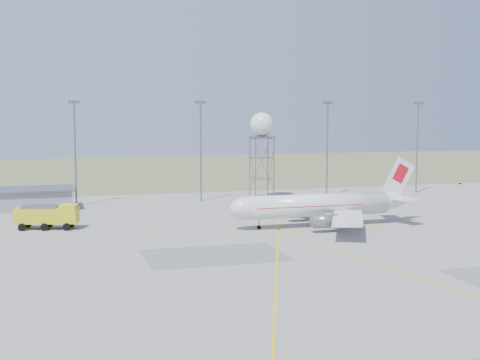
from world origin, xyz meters
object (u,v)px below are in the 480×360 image
object	(u,v)px
airliner_main	(321,206)
baggage_tug	(39,213)
radar_tower	(262,150)
fire_truck	(49,217)

from	to	relation	value
airliner_main	baggage_tug	distance (m)	49.42
airliner_main	radar_tower	distance (m)	35.32
radar_tower	baggage_tug	distance (m)	47.46
fire_truck	baggage_tug	size ratio (longest dim) A/B	4.34
airliner_main	fire_truck	size ratio (longest dim) A/B	3.17
baggage_tug	fire_truck	bearing A→B (deg)	-75.94
radar_tower	fire_truck	distance (m)	50.82
airliner_main	radar_tower	size ratio (longest dim) A/B	1.77
fire_truck	baggage_tug	world-z (taller)	fire_truck
airliner_main	baggage_tug	world-z (taller)	airliner_main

